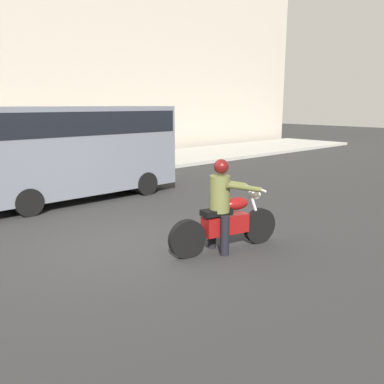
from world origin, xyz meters
TOP-DOWN VIEW (x-y plane):
  - ground_plane at (0.00, 0.00)m, footprint 80.00×80.00m
  - motorcycle_with_rider_olive at (1.07, -1.63)m, footprint 2.10×0.81m
  - parked_van_slate_gray at (0.99, 3.66)m, footprint 5.20×1.96m

SIDE VIEW (x-z plane):
  - ground_plane at x=0.00m, z-range 0.00..0.00m
  - motorcycle_with_rider_olive at x=1.07m, z-range -0.15..1.44m
  - parked_van_slate_gray at x=0.99m, z-range 0.19..2.61m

